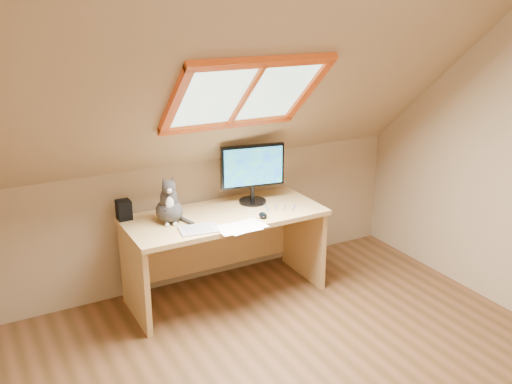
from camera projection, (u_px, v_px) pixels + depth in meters
room_shell at (352, 166)px, 2.78m from camera, size 3.52×3.52×2.41m
desk at (221, 237)px, 4.38m from camera, size 1.49×0.65×0.68m
monitor at (253, 170)px, 4.39m from camera, size 0.50×0.21×0.47m
cat at (169, 205)px, 4.06m from camera, size 0.24×0.27×0.35m
desk_speaker at (124, 210)px, 4.12m from camera, size 0.10×0.10×0.14m
graphics_tablet at (198, 229)px, 3.95m from camera, size 0.29×0.23×0.01m
mouse at (263, 215)px, 4.18m from camera, size 0.09×0.12×0.03m
papers at (237, 226)px, 4.02m from camera, size 0.33×0.27×0.00m
cables at (271, 211)px, 4.30m from camera, size 0.51×0.26×0.01m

